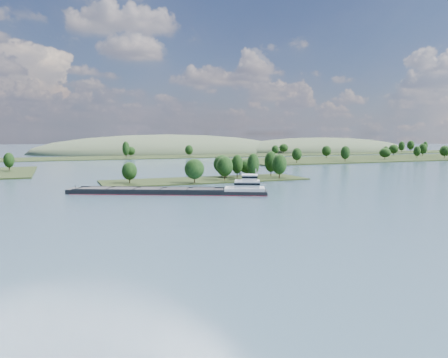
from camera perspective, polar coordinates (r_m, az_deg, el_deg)
name	(u,v)px	position (r m, az deg, el deg)	size (l,w,h in m)	color
ground	(259,197)	(158.62, 4.62, -2.37)	(1800.00, 1800.00, 0.00)	#3E586B
tree_island	(220,172)	(214.98, -0.48, 0.97)	(100.00, 32.42, 14.34)	black
right_bank	(398,157)	(439.44, 21.78, 2.66)	(320.00, 90.00, 14.28)	black
back_shoreline	(142,157)	(428.75, -10.71, 2.87)	(900.00, 60.00, 16.73)	black
hill_east	(321,151)	(591.40, 12.55, 3.58)	(260.00, 140.00, 36.00)	#3F4E35
hill_west	(167,153)	(537.29, -7.40, 3.45)	(320.00, 160.00, 44.00)	#3F4E35
cargo_barge	(181,190)	(167.47, -5.60, -1.49)	(73.23, 40.18, 10.34)	black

